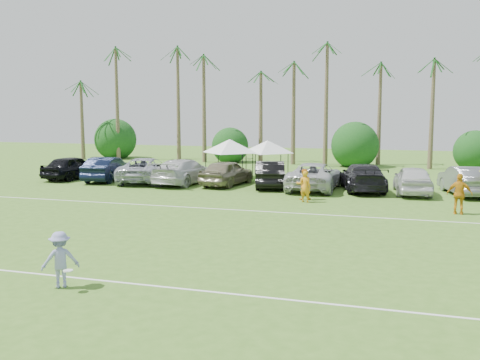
# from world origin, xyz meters

# --- Properties ---
(ground) EXTENTS (120.00, 120.00, 0.00)m
(ground) POSITION_xyz_m (0.00, 0.00, 0.00)
(ground) COLOR #416C20
(ground) RESTS_ON ground
(field_lines) EXTENTS (80.00, 12.10, 0.01)m
(field_lines) POSITION_xyz_m (0.00, 8.00, 0.01)
(field_lines) COLOR white
(field_lines) RESTS_ON ground
(palm_tree_0) EXTENTS (2.40, 2.40, 8.90)m
(palm_tree_0) POSITION_xyz_m (-22.00, 38.00, 7.48)
(palm_tree_0) COLOR brown
(palm_tree_0) RESTS_ON ground
(palm_tree_1) EXTENTS (2.40, 2.40, 9.90)m
(palm_tree_1) POSITION_xyz_m (-17.00, 38.00, 8.35)
(palm_tree_1) COLOR brown
(palm_tree_1) RESTS_ON ground
(palm_tree_2) EXTENTS (2.40, 2.40, 10.90)m
(palm_tree_2) POSITION_xyz_m (-12.00, 38.00, 9.21)
(palm_tree_2) COLOR brown
(palm_tree_2) RESTS_ON ground
(palm_tree_3) EXTENTS (2.40, 2.40, 11.90)m
(palm_tree_3) POSITION_xyz_m (-8.00, 38.00, 10.06)
(palm_tree_3) COLOR brown
(palm_tree_3) RESTS_ON ground
(palm_tree_4) EXTENTS (2.40, 2.40, 8.90)m
(palm_tree_4) POSITION_xyz_m (-4.00, 38.00, 7.48)
(palm_tree_4) COLOR brown
(palm_tree_4) RESTS_ON ground
(palm_tree_5) EXTENTS (2.40, 2.40, 9.90)m
(palm_tree_5) POSITION_xyz_m (0.00, 38.00, 8.35)
(palm_tree_5) COLOR brown
(palm_tree_5) RESTS_ON ground
(palm_tree_6) EXTENTS (2.40, 2.40, 10.90)m
(palm_tree_6) POSITION_xyz_m (4.00, 38.00, 9.21)
(palm_tree_6) COLOR brown
(palm_tree_6) RESTS_ON ground
(palm_tree_7) EXTENTS (2.40, 2.40, 11.90)m
(palm_tree_7) POSITION_xyz_m (8.00, 38.00, 10.06)
(palm_tree_7) COLOR brown
(palm_tree_7) RESTS_ON ground
(palm_tree_8) EXTENTS (2.40, 2.40, 8.90)m
(palm_tree_8) POSITION_xyz_m (13.00, 38.00, 7.48)
(palm_tree_8) COLOR brown
(palm_tree_8) RESTS_ON ground
(bush_tree_0) EXTENTS (4.00, 4.00, 4.00)m
(bush_tree_0) POSITION_xyz_m (-19.00, 39.00, 1.80)
(bush_tree_0) COLOR brown
(bush_tree_0) RESTS_ON ground
(bush_tree_1) EXTENTS (4.00, 4.00, 4.00)m
(bush_tree_1) POSITION_xyz_m (-6.00, 39.00, 1.80)
(bush_tree_1) COLOR brown
(bush_tree_1) RESTS_ON ground
(bush_tree_2) EXTENTS (4.00, 4.00, 4.00)m
(bush_tree_2) POSITION_xyz_m (6.00, 39.00, 1.80)
(bush_tree_2) COLOR brown
(bush_tree_2) RESTS_ON ground
(bush_tree_3) EXTENTS (4.00, 4.00, 4.00)m
(bush_tree_3) POSITION_xyz_m (16.00, 39.00, 1.80)
(bush_tree_3) COLOR brown
(bush_tree_3) RESTS_ON ground
(sideline_player_a) EXTENTS (0.74, 0.62, 1.74)m
(sideline_player_a) POSITION_xyz_m (5.03, 17.34, 0.87)
(sideline_player_a) COLOR orange
(sideline_player_a) RESTS_ON ground
(sideline_player_b) EXTENTS (0.97, 0.83, 1.74)m
(sideline_player_b) POSITION_xyz_m (4.79, 18.18, 0.87)
(sideline_player_b) COLOR orange
(sideline_player_b) RESTS_ON ground
(sideline_player_c) EXTENTS (1.22, 0.64, 1.99)m
(sideline_player_c) POSITION_xyz_m (12.78, 16.06, 1.00)
(sideline_player_c) COLOR orange
(sideline_player_c) RESTS_ON ground
(canopy_tent_left) EXTENTS (4.23, 4.23, 3.43)m
(canopy_tent_left) POSITION_xyz_m (-2.01, 25.65, 2.93)
(canopy_tent_left) COLOR black
(canopy_tent_left) RESTS_ON ground
(canopy_tent_right) EXTENTS (4.04, 4.04, 3.27)m
(canopy_tent_right) POSITION_xyz_m (0.41, 27.38, 2.80)
(canopy_tent_right) COLOR black
(canopy_tent_right) RESTS_ON ground
(frisbee_player) EXTENTS (1.19, 1.12, 1.62)m
(frisbee_player) POSITION_xyz_m (0.83, 1.17, 0.81)
(frisbee_player) COLOR #8C8FC6
(frisbee_player) RESTS_ON ground
(parked_car_0) EXTENTS (2.64, 5.28, 1.73)m
(parked_car_0) POSITION_xyz_m (-13.15, 22.41, 0.86)
(parked_car_0) COLOR black
(parked_car_0) RESTS_ON ground
(parked_car_1) EXTENTS (2.56, 5.45, 1.73)m
(parked_car_1) POSITION_xyz_m (-10.16, 22.26, 0.86)
(parked_car_1) COLOR black
(parked_car_1) RESTS_ON ground
(parked_car_2) EXTENTS (4.00, 6.65, 1.73)m
(parked_car_2) POSITION_xyz_m (-7.18, 22.44, 0.86)
(parked_car_2) COLOR #9FA2AE
(parked_car_2) RESTS_ON ground
(parked_car_3) EXTENTS (3.07, 6.19, 1.73)m
(parked_car_3) POSITION_xyz_m (-4.20, 22.25, 0.86)
(parked_car_3) COLOR silver
(parked_car_3) RESTS_ON ground
(parked_car_4) EXTENTS (2.80, 5.32, 1.73)m
(parked_car_4) POSITION_xyz_m (-1.21, 22.51, 0.86)
(parked_car_4) COLOR gray
(parked_car_4) RESTS_ON ground
(parked_car_5) EXTENTS (3.04, 5.53, 1.73)m
(parked_car_5) POSITION_xyz_m (1.77, 22.56, 0.86)
(parked_car_5) COLOR black
(parked_car_5) RESTS_ON ground
(parked_car_6) EXTENTS (2.94, 6.25, 1.73)m
(parked_car_6) POSITION_xyz_m (4.76, 22.22, 0.86)
(parked_car_6) COLOR #B6B7B9
(parked_car_6) RESTS_ON ground
(parked_car_7) EXTENTS (3.64, 6.33, 1.73)m
(parked_car_7) POSITION_xyz_m (7.74, 22.68, 0.86)
(parked_car_7) COLOR black
(parked_car_7) RESTS_ON ground
(parked_car_8) EXTENTS (2.47, 5.23, 1.73)m
(parked_car_8) POSITION_xyz_m (10.73, 22.12, 0.86)
(parked_car_8) COLOR silver
(parked_car_8) RESTS_ON ground
(parked_car_9) EXTENTS (2.92, 5.51, 1.73)m
(parked_car_9) POSITION_xyz_m (13.71, 22.70, 0.86)
(parked_car_9) COLOR slate
(parked_car_9) RESTS_ON ground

